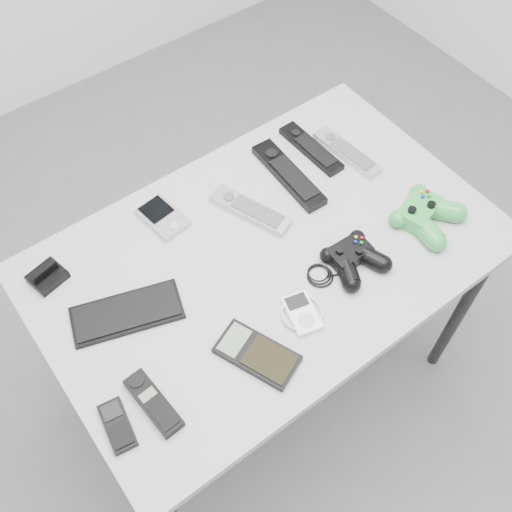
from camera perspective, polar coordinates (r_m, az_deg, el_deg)
floor at (r=1.95m, az=1.09°, el=-14.08°), size 3.50×3.50×0.00m
desk at (r=1.42m, az=1.10°, el=-1.02°), size 1.05×0.67×0.70m
pda_keyboard at (r=1.31m, az=-12.20°, el=-5.29°), size 0.25×0.17×0.01m
dock_bracket at (r=1.39m, az=-19.35°, el=-1.64°), size 0.09×0.08×0.04m
pda at (r=1.43m, az=-8.88°, el=3.71°), size 0.09×0.13×0.02m
remote_silver_a at (r=1.43m, az=-0.54°, el=4.43°), size 0.12×0.21×0.02m
remote_black_a at (r=1.50m, az=3.11°, el=7.79°), size 0.07×0.25×0.02m
remote_black_b at (r=1.57m, az=5.26°, el=10.20°), size 0.05×0.20×0.02m
remote_silver_b at (r=1.57m, az=8.66°, el=9.78°), size 0.06×0.20×0.02m
mobile_phone at (r=1.21m, az=-13.07°, el=-15.43°), size 0.06×0.11×0.02m
cordless_handset at (r=1.21m, az=-9.75°, el=-13.61°), size 0.06×0.15×0.02m
calculator at (r=1.23m, az=0.10°, el=-9.31°), size 0.14×0.19×0.02m
mp3_player at (r=1.28m, az=4.39°, el=-5.43°), size 0.11×0.12×0.02m
controller_black at (r=1.35m, az=9.24°, el=-0.07°), size 0.23×0.15×0.04m
controller_green at (r=1.46m, az=15.79°, el=3.96°), size 0.19×0.20×0.05m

